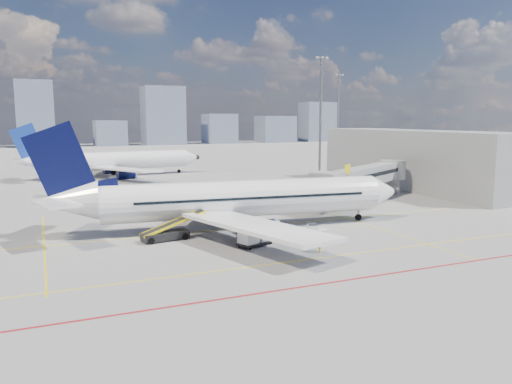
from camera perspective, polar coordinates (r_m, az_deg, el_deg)
ground at (r=48.27m, az=1.63°, el=-6.02°), size 420.00×420.00×0.00m
apron_markings at (r=44.62m, az=3.10°, el=-7.23°), size 90.00×35.12×0.01m
jet_bridge at (r=73.87m, az=12.69°, el=1.77°), size 23.55×15.78×6.30m
terminal_block at (r=91.06m, az=17.74°, el=3.59°), size 10.00×42.00×10.00m
floodlight_mast_ne at (r=113.23m, az=7.39°, el=9.13°), size 3.20×0.61×25.45m
floodlight_mast_far at (r=157.19m, az=9.35°, el=8.87°), size 3.20×0.61×25.45m
distant_skyline at (r=233.18m, az=-18.71°, el=7.75°), size 252.06×15.79×27.96m
main_aircraft at (r=54.49m, az=-3.01°, el=-0.90°), size 41.44×36.03×12.13m
second_aircraft at (r=108.04m, az=-16.09°, el=3.41°), size 38.62×33.58×11.31m
baggage_tug at (r=50.88m, az=6.76°, el=-4.49°), size 2.42×1.93×1.49m
cargo_dolly at (r=47.54m, az=-0.10°, el=-4.90°), size 3.91×2.82×1.96m
belt_loader at (r=50.52m, az=-10.15°, el=-4.67°), size 6.78×2.44×2.72m
ramp_worker at (r=45.68m, az=7.34°, el=-5.80°), size 0.60×0.73×1.73m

